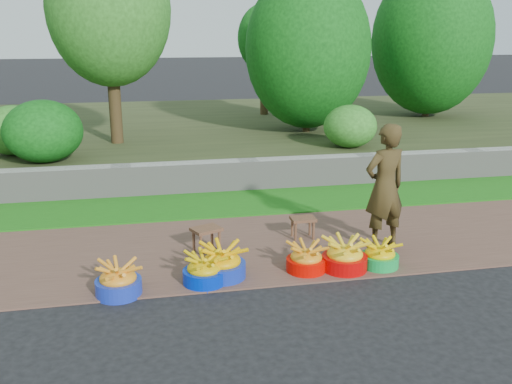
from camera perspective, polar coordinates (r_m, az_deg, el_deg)
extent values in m
plane|color=black|center=(6.59, 6.02, -9.11)|extent=(120.00, 120.00, 0.00)
cube|color=brown|center=(7.70, 3.23, -5.23)|extent=(80.00, 2.50, 0.02)
cube|color=#1C6B14|center=(9.54, 0.17, -0.97)|extent=(80.00, 1.50, 0.04)
cube|color=gray|center=(10.27, -0.80, 1.73)|extent=(80.00, 0.35, 0.55)
cube|color=#333C1E|center=(15.02, -4.34, 6.06)|extent=(80.00, 10.00, 0.50)
cylinder|color=#372A16|center=(16.59, 16.71, 9.17)|extent=(0.18, 0.18, 1.10)
ellipsoid|color=#105713|center=(16.51, 17.13, 14.37)|extent=(3.19, 3.19, 3.99)
cylinder|color=#372A16|center=(12.31, -13.97, 9.32)|extent=(0.26, 0.26, 1.97)
ellipsoid|color=#2F7723|center=(12.25, -14.53, 17.35)|extent=(2.47, 2.47, 3.08)
cylinder|color=#372A16|center=(16.27, 0.83, 10.66)|extent=(0.23, 0.23, 1.65)
ellipsoid|color=#105713|center=(16.20, 0.85, 15.14)|extent=(1.48, 1.48, 1.85)
cylinder|color=#372A16|center=(13.47, 5.07, 8.20)|extent=(0.17, 0.17, 1.02)
ellipsoid|color=#105713|center=(13.36, 5.22, 14.02)|extent=(2.86, 2.86, 3.57)
ellipsoid|color=#2F7723|center=(11.69, 9.40, 6.51)|extent=(1.07, 1.07, 0.86)
ellipsoid|color=#2F7723|center=(11.75, -23.06, 5.70)|extent=(1.17, 1.17, 0.94)
ellipsoid|color=#105713|center=(10.87, -20.52, 5.71)|extent=(1.39, 1.39, 1.11)
cylinder|color=#172DA9|center=(6.44, -13.57, -9.25)|extent=(0.50, 0.50, 0.18)
ellipsoid|color=orange|center=(6.38, -13.65, -8.11)|extent=(0.44, 0.44, 0.29)
cylinder|color=#0022B5|center=(6.54, -5.17, -8.46)|extent=(0.49, 0.49, 0.18)
ellipsoid|color=#CCA405|center=(6.48, -5.20, -7.35)|extent=(0.43, 0.43, 0.28)
cylinder|color=#122AA3|center=(6.66, -3.42, -7.83)|extent=(0.55, 0.55, 0.20)
ellipsoid|color=#F2A200|center=(6.60, -3.44, -6.61)|extent=(0.48, 0.48, 0.31)
cylinder|color=#D00700|center=(6.86, 5.03, -7.30)|extent=(0.47, 0.47, 0.17)
ellipsoid|color=orange|center=(6.81, 5.05, -6.27)|extent=(0.42, 0.42, 0.27)
cylinder|color=#BA0404|center=(6.94, 8.83, -7.04)|extent=(0.54, 0.54, 0.19)
ellipsoid|color=yellow|center=(6.88, 8.89, -5.88)|extent=(0.47, 0.47, 0.31)
cylinder|color=#0E9C3D|center=(7.11, 12.24, -6.77)|extent=(0.46, 0.46, 0.17)
ellipsoid|color=#E6B803|center=(7.06, 12.30, -5.81)|extent=(0.40, 0.40, 0.26)
cube|color=brown|center=(7.36, -4.99, -3.74)|extent=(0.44, 0.39, 0.04)
cylinder|color=brown|center=(7.28, -5.53, -5.31)|extent=(0.04, 0.04, 0.27)
cylinder|color=brown|center=(7.40, -3.68, -4.89)|extent=(0.04, 0.04, 0.27)
cylinder|color=brown|center=(7.43, -6.24, -4.88)|extent=(0.04, 0.04, 0.27)
cylinder|color=brown|center=(7.56, -4.42, -4.47)|extent=(0.04, 0.04, 0.27)
cube|color=brown|center=(7.83, 4.73, -2.69)|extent=(0.33, 0.26, 0.04)
cylinder|color=brown|center=(7.76, 3.97, -3.98)|extent=(0.04, 0.04, 0.25)
cylinder|color=brown|center=(7.83, 5.77, -3.85)|extent=(0.04, 0.04, 0.25)
cylinder|color=brown|center=(7.92, 3.65, -3.56)|extent=(0.04, 0.04, 0.25)
cylinder|color=brown|center=(7.99, 5.41, -3.44)|extent=(0.04, 0.04, 0.25)
imported|color=black|center=(7.50, 12.76, 0.52)|extent=(0.67, 0.52, 1.64)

